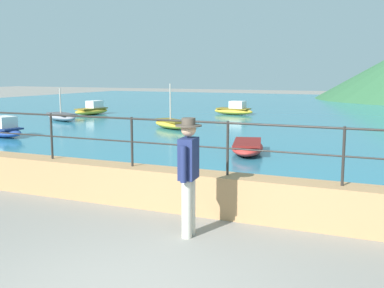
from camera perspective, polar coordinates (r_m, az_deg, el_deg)
name	(u,v)px	position (r m, az deg, el deg)	size (l,w,h in m)	color
promenade_wall	(227,195)	(8.07, 4.21, -6.14)	(20.00, 0.56, 0.70)	tan
railing	(228,138)	(7.88, 4.29, 0.73)	(18.44, 0.04, 0.90)	#282623
lake_water	(358,112)	(30.19, 19.24, 3.57)	(64.00, 44.32, 0.06)	teal
person_walking	(189,171)	(6.93, -0.41, -3.23)	(0.38, 0.57, 1.75)	beige
boat_0	(62,117)	(24.22, -15.28, 3.18)	(2.46, 1.80, 1.59)	gray
boat_1	(1,129)	(18.81, -21.79, 1.62)	(2.45, 1.44, 0.76)	#2D4C9E
boat_3	(247,147)	(13.93, 6.62, -0.34)	(1.50, 2.46, 0.36)	red
boat_5	(234,110)	(26.82, 5.06, 4.08)	(2.38, 1.12, 0.76)	gold
boat_6	(172,124)	(20.10, -2.44, 2.44)	(2.42, 2.01, 1.87)	gold
boat_7	(92,110)	(27.38, -11.82, 4.03)	(1.28, 2.42, 0.76)	gold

